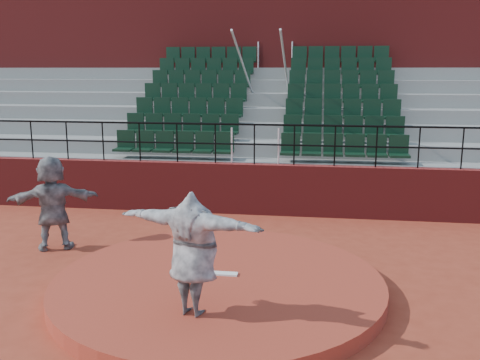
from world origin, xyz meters
name	(u,v)px	position (x,y,z in m)	size (l,w,h in m)	color
ground	(218,292)	(0.00, 0.00, 0.00)	(90.00, 90.00, 0.00)	#973522
pitchers_mound	(218,285)	(0.00, 0.00, 0.12)	(5.50, 5.50, 0.25)	#A33624
pitching_rubber	(220,273)	(0.00, 0.15, 0.27)	(0.60, 0.15, 0.03)	white
boundary_wall	(254,189)	(0.00, 5.00, 0.65)	(24.00, 0.30, 1.30)	maroon
wall_railing	(254,135)	(0.00, 5.00, 2.03)	(24.04, 0.05, 1.03)	black
seating_deck	(268,140)	(0.00, 8.65, 1.44)	(24.00, 5.97, 4.63)	gray
press_box_facade	(278,72)	(0.00, 12.60, 3.55)	(24.00, 3.00, 7.10)	maroon
pitcher	(193,254)	(-0.10, -1.34, 1.14)	(2.19, 0.60, 1.78)	black
fielder	(53,203)	(-3.76, 1.68, 0.98)	(1.82, 0.58, 1.96)	black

